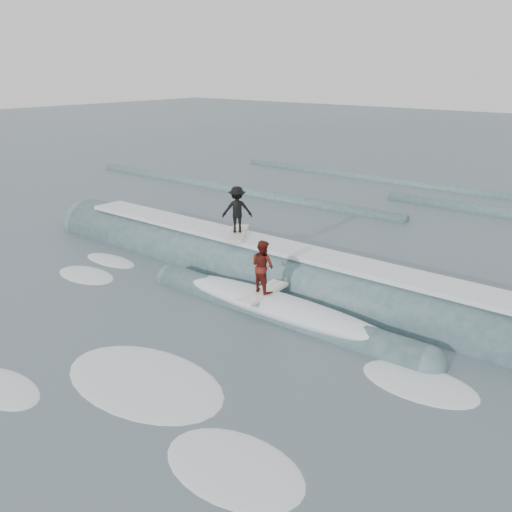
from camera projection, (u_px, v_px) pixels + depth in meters
The scene contains 6 objects.
ground at pixel (179, 323), 15.88m from camera, with size 160.00×160.00×0.00m, color #3A4E55.
breaking_wave at pixel (275, 282), 18.76m from camera, with size 23.01×3.98×2.39m.
surfer_black at pixel (237, 212), 19.42m from camera, with size 1.54×1.98×1.69m.
surfer_red at pixel (263, 270), 16.33m from camera, with size 0.83×2.04×1.64m.
whitewater at pixel (162, 358), 14.01m from camera, with size 14.59×8.35×0.10m.
far_swells at pixel (415, 204), 29.44m from camera, with size 41.22×8.65×0.80m.
Camera 1 is at (10.85, -9.77, 6.86)m, focal length 40.00 mm.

